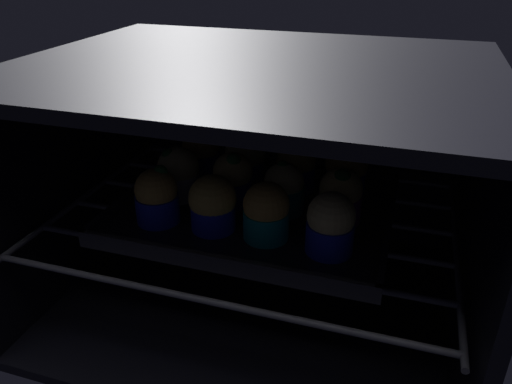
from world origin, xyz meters
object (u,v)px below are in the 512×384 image
(muffin_row0_col1, at_px, (213,204))
(muffin_row0_col3, at_px, (331,224))
(muffin_row0_col0, at_px, (157,197))
(muffin_row1_col3, at_px, (340,196))
(muffin_row0_col2, at_px, (266,212))
(muffin_row2_col0, at_px, (201,152))
(muffin_row1_col2, at_px, (284,189))
(muffin_row2_col1, at_px, (246,158))
(muffin_row1_col0, at_px, (178,173))
(muffin_row2_col3, at_px, (346,169))
(baking_tray, at_px, (256,209))
(muffin_row1_col1, at_px, (233,179))
(muffin_row2_col2, at_px, (296,167))

(muffin_row0_col1, xyz_separation_m, muffin_row0_col3, (0.15, -0.01, 0.00))
(muffin_row0_col0, relative_size, muffin_row1_col3, 1.02)
(muffin_row0_col2, distance_m, muffin_row2_col0, 0.21)
(muffin_row1_col2, bearing_deg, muffin_row2_col1, 137.02)
(muffin_row0_col3, bearing_deg, muffin_row1_col0, 162.00)
(muffin_row0_col0, distance_m, muffin_row1_col0, 0.07)
(muffin_row2_col1, bearing_deg, muffin_row2_col3, 1.62)
(baking_tray, xyz_separation_m, muffin_row2_col1, (-0.04, 0.08, 0.04))
(muffin_row0_col1, distance_m, muffin_row1_col3, 0.17)
(muffin_row1_col2, bearing_deg, muffin_row0_col2, -92.13)
(muffin_row0_col0, relative_size, muffin_row2_col0, 1.02)
(muffin_row0_col1, distance_m, muffin_row2_col3, 0.21)
(muffin_row1_col2, xyz_separation_m, muffin_row1_col3, (0.08, -0.00, 0.00))
(muffin_row2_col1, bearing_deg, muffin_row0_col3, -44.42)
(muffin_row0_col2, relative_size, muffin_row1_col2, 1.02)
(baking_tray, xyz_separation_m, muffin_row0_col1, (-0.03, -0.07, 0.04))
(muffin_row0_col1, height_order, muffin_row1_col1, muffin_row1_col1)
(muffin_row0_col0, height_order, muffin_row2_col3, same)
(muffin_row0_col0, xyz_separation_m, muffin_row0_col3, (0.23, -0.00, 0.00))
(muffin_row2_col0, bearing_deg, muffin_row0_col0, -88.88)
(muffin_row0_col1, distance_m, muffin_row0_col3, 0.15)
(muffin_row0_col1, bearing_deg, baking_tray, 64.65)
(muffin_row0_col1, bearing_deg, muffin_row1_col2, 45.05)
(muffin_row2_col2, bearing_deg, muffin_row2_col0, 178.58)
(baking_tray, bearing_deg, muffin_row1_col2, 1.34)
(muffin_row0_col2, height_order, muffin_row1_col1, muffin_row1_col1)
(muffin_row0_col3, height_order, muffin_row2_col3, muffin_row2_col3)
(muffin_row0_col1, height_order, muffin_row2_col3, muffin_row2_col3)
(muffin_row1_col1, bearing_deg, muffin_row2_col1, 95.29)
(muffin_row0_col3, distance_m, muffin_row1_col0, 0.25)
(muffin_row1_col2, xyz_separation_m, muffin_row2_col0, (-0.15, 0.08, 0.00))
(muffin_row1_col1, relative_size, muffin_row2_col2, 1.01)
(muffin_row0_col0, relative_size, muffin_row0_col2, 1.05)
(muffin_row0_col0, height_order, muffin_row2_col1, muffin_row0_col0)
(baking_tray, xyz_separation_m, muffin_row2_col3, (0.11, 0.08, 0.04))
(muffin_row2_col2, bearing_deg, muffin_row1_col3, -43.98)
(muffin_row2_col2, relative_size, muffin_row2_col3, 0.99)
(muffin_row1_col1, bearing_deg, muffin_row0_col2, -46.38)
(muffin_row1_col0, xyz_separation_m, muffin_row1_col3, (0.23, 0.00, -0.00))
(muffin_row2_col0, bearing_deg, muffin_row0_col3, -33.89)
(muffin_row0_col0, relative_size, muffin_row2_col2, 1.00)
(baking_tray, relative_size, muffin_row2_col3, 4.71)
(muffin_row0_col2, bearing_deg, muffin_row0_col1, 179.98)
(muffin_row0_col1, height_order, muffin_row1_col3, muffin_row1_col3)
(baking_tray, bearing_deg, muffin_row2_col3, 35.48)
(muffin_row1_col3, bearing_deg, muffin_row0_col2, -138.64)
(muffin_row1_col3, bearing_deg, muffin_row0_col1, -154.97)
(muffin_row1_col3, height_order, muffin_row2_col0, same)
(muffin_row0_col2, distance_m, muffin_row0_col3, 0.08)
(muffin_row1_col2, distance_m, muffin_row2_col3, 0.11)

